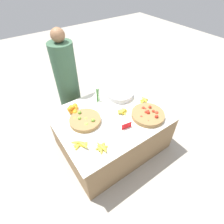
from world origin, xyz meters
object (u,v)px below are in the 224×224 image
(lime_bowl, at_px, (85,120))
(vendor_person, at_px, (68,85))
(tomato_basket, at_px, (148,115))
(price_sign, at_px, (127,126))
(metal_bowl, at_px, (120,94))

(lime_bowl, xyz_separation_m, vendor_person, (0.14, 0.82, 0.05))
(tomato_basket, height_order, price_sign, tomato_basket)
(lime_bowl, height_order, tomato_basket, tomato_basket)
(lime_bowl, height_order, price_sign, lime_bowl)
(lime_bowl, xyz_separation_m, metal_bowl, (0.70, 0.17, 0.01))
(lime_bowl, height_order, metal_bowl, lime_bowl)
(metal_bowl, height_order, price_sign, price_sign)
(metal_bowl, bearing_deg, vendor_person, 130.95)
(lime_bowl, bearing_deg, price_sign, -47.08)
(vendor_person, bearing_deg, lime_bowl, -99.82)
(price_sign, xyz_separation_m, vendor_person, (-0.23, 1.22, 0.03))
(price_sign, bearing_deg, vendor_person, 109.39)
(vendor_person, bearing_deg, tomato_basket, -63.89)
(metal_bowl, height_order, vendor_person, vendor_person)
(lime_bowl, xyz_separation_m, tomato_basket, (0.74, -0.40, 0.00))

